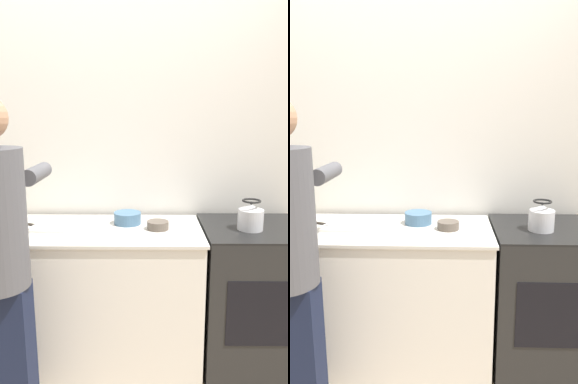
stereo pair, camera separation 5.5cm
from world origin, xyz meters
TOP-DOWN VIEW (x-y plane):
  - wall_back at (0.00, 0.69)m, footprint 8.00×0.05m
  - counter at (-0.33, 0.31)m, footprint 1.76×0.63m
  - oven at (0.88, 0.31)m, footprint 0.64×0.62m
  - cutting_board at (-0.45, 0.32)m, footprint 0.38×0.24m
  - knife at (-0.47, 0.29)m, footprint 0.21×0.11m
  - kettle at (0.83, 0.25)m, footprint 0.15×0.15m
  - bowl_prep at (0.28, 0.30)m, footprint 0.13×0.13m
  - bowl_mixing at (0.08, 0.41)m, footprint 0.17×0.17m

SIDE VIEW (x-z plane):
  - counter at x=-0.33m, z-range 0.00..0.89m
  - oven at x=0.88m, z-range 0.00..0.90m
  - cutting_board at x=-0.45m, z-range 0.89..0.91m
  - knife at x=-0.47m, z-range 0.91..0.92m
  - bowl_prep at x=0.28m, z-range 0.89..0.94m
  - bowl_mixing at x=0.08m, z-range 0.89..0.97m
  - kettle at x=0.83m, z-range 0.89..1.07m
  - wall_back at x=0.00m, z-range 0.00..2.60m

